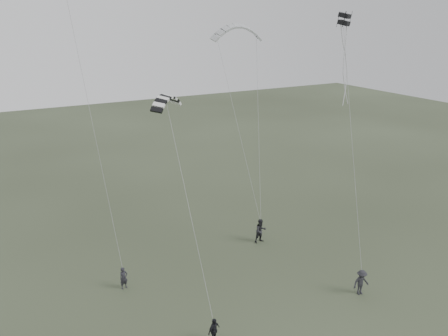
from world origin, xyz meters
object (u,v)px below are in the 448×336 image
kite_box (344,19)px  flyer_center (214,331)px  flyer_left (124,278)px  flyer_far (361,282)px  kite_pale_large (237,26)px  flyer_right (261,231)px  kite_striped (166,96)px

kite_box → flyer_center: bearing=175.9°
flyer_left → flyer_far: (12.82, -7.62, 0.10)m
kite_box → kite_pale_large: bearing=72.9°
flyer_right → kite_striped: size_ratio=0.69×
flyer_right → flyer_far: size_ratio=1.13×
flyer_right → kite_pale_large: (2.04, 7.45, 14.81)m
flyer_center → flyer_right: bearing=22.2°
flyer_left → flyer_right: size_ratio=0.78×
flyer_center → kite_striped: kite_striped is taller
flyer_center → flyer_far: size_ratio=0.87×
flyer_right → kite_striped: kite_striped is taller
flyer_right → kite_pale_large: kite_pale_large is taller
flyer_left → kite_pale_large: 21.61m
flyer_center → flyer_far: 10.02m
flyer_right → kite_pale_large: 16.71m
kite_box → flyer_far: bearing=-137.3°
flyer_right → kite_box: (3.91, -2.93, 15.36)m
flyer_right → flyer_center: bearing=-135.3°
flyer_far → kite_box: bearing=76.9°
flyer_left → kite_striped: 11.79m
flyer_right → kite_striped: 13.49m
flyer_left → flyer_center: 7.65m
flyer_center → kite_box: (12.08, 5.19, 15.57)m
flyer_far → flyer_right: bearing=108.9°
flyer_far → kite_box: kite_box is taller
kite_box → flyer_right: bearing=115.8°
flyer_right → flyer_center: 11.52m
kite_pale_large → flyer_right: bearing=-94.4°
kite_striped → kite_box: kite_box is taller
flyer_center → kite_box: size_ratio=2.07×
kite_box → kite_striped: bearing=143.5°
flyer_center → kite_box: bearing=0.7°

